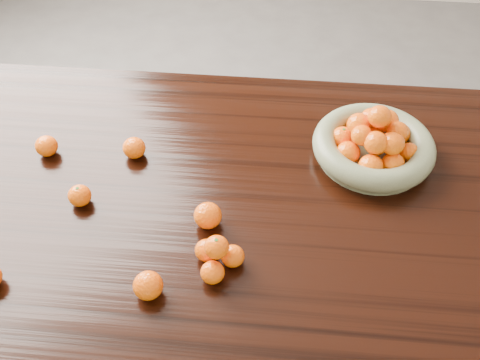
# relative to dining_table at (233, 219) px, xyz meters

# --- Properties ---
(ground) EXTENTS (5.00, 5.00, 0.00)m
(ground) POSITION_rel_dining_table_xyz_m (0.00, 0.00, -0.66)
(ground) COLOR #585653
(ground) RESTS_ON ground
(dining_table) EXTENTS (2.00, 1.00, 0.75)m
(dining_table) POSITION_rel_dining_table_xyz_m (0.00, 0.00, 0.00)
(dining_table) COLOR black
(dining_table) RESTS_ON ground
(fruit_bowl) EXTENTS (0.32, 0.32, 0.16)m
(fruit_bowl) POSITION_rel_dining_table_xyz_m (0.35, 0.18, 0.13)
(fruit_bowl) COLOR gray
(fruit_bowl) RESTS_ON dining_table
(orange_pyramid) EXTENTS (0.11, 0.11, 0.09)m
(orange_pyramid) POSITION_rel_dining_table_xyz_m (-0.01, -0.21, 0.13)
(orange_pyramid) COLOR #FF6B07
(orange_pyramid) RESTS_ON dining_table
(loose_orange_0) EXTENTS (0.06, 0.06, 0.05)m
(loose_orange_0) POSITION_rel_dining_table_xyz_m (-0.37, -0.06, 0.12)
(loose_orange_0) COLOR #FF6B07
(loose_orange_0) RESTS_ON dining_table
(loose_orange_1) EXTENTS (0.06, 0.06, 0.06)m
(loose_orange_1) POSITION_rel_dining_table_xyz_m (-0.15, -0.29, 0.12)
(loose_orange_1) COLOR #FF6B07
(loose_orange_1) RESTS_ON dining_table
(loose_orange_2) EXTENTS (0.07, 0.07, 0.06)m
(loose_orange_2) POSITION_rel_dining_table_xyz_m (-0.05, -0.09, 0.12)
(loose_orange_2) COLOR #FF6B07
(loose_orange_2) RESTS_ON dining_table
(loose_orange_3) EXTENTS (0.06, 0.06, 0.05)m
(loose_orange_3) POSITION_rel_dining_table_xyz_m (-0.51, 0.11, 0.12)
(loose_orange_3) COLOR #FF6B07
(loose_orange_3) RESTS_ON dining_table
(loose_orange_5) EXTENTS (0.06, 0.06, 0.06)m
(loose_orange_5) POSITION_rel_dining_table_xyz_m (-0.27, 0.12, 0.12)
(loose_orange_5) COLOR #FF6B07
(loose_orange_5) RESTS_ON dining_table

